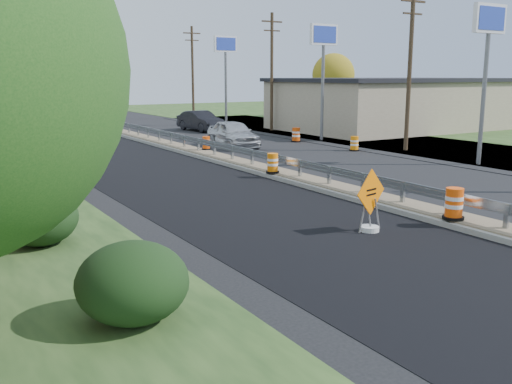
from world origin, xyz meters
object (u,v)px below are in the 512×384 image
barrel_shoulder_far (190,120)px  barrel_shoulder_near (354,144)px  barrel_median_near (454,204)px  car_dark_mid (201,121)px  caution_sign (370,216)px  barrel_shoulder_mid (296,135)px  barrel_median_far (206,143)px  barrel_median_mid (273,164)px  car_silver (233,134)px

barrel_shoulder_far → barrel_shoulder_near: bearing=-88.2°
barrel_median_near → car_dark_mid: car_dark_mid is taller
caution_sign → barrel_shoulder_mid: (11.48, 19.88, -0.00)m
barrel_median_far → barrel_shoulder_far: 19.89m
barrel_shoulder_far → car_dark_mid: size_ratio=0.19×
barrel_median_mid → car_dark_mid: 22.52m
barrel_median_far → car_dark_mid: 13.91m
caution_sign → car_silver: (6.36, 19.55, 0.38)m
barrel_shoulder_near → car_dark_mid: 16.41m
caution_sign → barrel_shoulder_far: (11.05, 36.17, -0.01)m
barrel_median_far → car_dark_mid: bearing=65.4°
barrel_shoulder_far → car_dark_mid: 6.03m
caution_sign → barrel_shoulder_far: caution_sign is taller
caution_sign → barrel_median_far: size_ratio=2.39×
barrel_shoulder_far → barrel_median_mid: bearing=-107.5°
caution_sign → car_silver: size_ratio=0.37×
caution_sign → car_silver: 20.56m
barrel_shoulder_mid → car_silver: car_silver is taller
barrel_median_mid → car_silver: car_silver is taller
barrel_median_mid → barrel_shoulder_near: size_ratio=0.98×
barrel_shoulder_near → barrel_shoulder_far: (-0.69, 22.00, 0.04)m
barrel_median_mid → barrel_shoulder_mid: 14.17m
barrel_shoulder_far → caution_sign: bearing=-107.0°
barrel_shoulder_mid → car_dark_mid: bearing=101.5°
barrel_median_mid → barrel_shoulder_mid: (9.03, 10.92, -0.18)m
caution_sign → barrel_median_near: caution_sign is taller
barrel_median_far → barrel_shoulder_near: size_ratio=0.88×
barrel_median_near → car_silver: car_silver is taller
barrel_shoulder_near → barrel_shoulder_mid: (-0.27, 5.71, 0.05)m
car_dark_mid → car_silver: bearing=-111.2°
barrel_median_mid → barrel_median_far: (1.10, 8.79, -0.04)m
barrel_median_far → car_silver: bearing=32.5°
barrel_shoulder_mid → caution_sign: bearing=-120.0°
barrel_median_near → car_dark_mid: size_ratio=0.19×
barrel_shoulder_near → car_silver: car_silver is taller
caution_sign → barrel_median_mid: caution_sign is taller
barrel_median_far → barrel_shoulder_far: size_ratio=0.80×
barrel_median_mid → barrel_shoulder_near: bearing=29.3°
barrel_shoulder_near → barrel_shoulder_mid: 5.72m
caution_sign → car_silver: bearing=58.0°
caution_sign → car_dark_mid: size_ratio=0.37×
barrel_shoulder_near → barrel_median_near: bearing=-121.4°
barrel_median_mid → car_dark_mid: car_dark_mid is taller
barrel_median_near → barrel_shoulder_far: 38.02m
caution_sign → barrel_shoulder_near: caution_sign is taller
barrel_median_mid → barrel_shoulder_far: bearing=72.5°
barrel_shoulder_near → barrel_shoulder_mid: size_ratio=0.90×
barrel_median_near → barrel_shoulder_mid: (8.93, 20.76, -0.22)m
barrel_median_near → car_silver: size_ratio=0.19×
barrel_shoulder_mid → barrel_shoulder_far: barrel_shoulder_mid is taller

